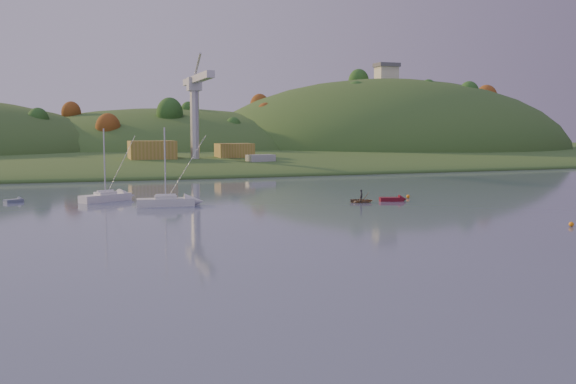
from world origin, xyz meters
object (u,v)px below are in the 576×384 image
object	(u,v)px
sailboat_far	(166,201)
red_tender	(397,199)
canoe	(361,200)
sailboat_near	(105,197)
grey_dinghy	(17,200)

from	to	relation	value
sailboat_far	red_tender	xyz separation A→B (m)	(30.89, -4.96, -0.41)
red_tender	sailboat_far	bearing A→B (deg)	-172.99
canoe	red_tender	distance (m)	5.37
sailboat_near	grey_dinghy	world-z (taller)	sailboat_near
sailboat_far	grey_dinghy	world-z (taller)	sailboat_far
sailboat_far	canoe	xyz separation A→B (m)	(25.52, -4.92, -0.36)
red_tender	grey_dinghy	distance (m)	51.89
red_tender	grey_dinghy	size ratio (longest dim) A/B	1.35
sailboat_far	canoe	size ratio (longest dim) A/B	3.33
canoe	red_tender	bearing A→B (deg)	-64.86
sailboat_near	canoe	size ratio (longest dim) A/B	3.30
sailboat_near	grey_dinghy	size ratio (longest dim) A/B	3.38
canoe	red_tender	size ratio (longest dim) A/B	0.76
sailboat_far	grey_dinghy	size ratio (longest dim) A/B	3.41
red_tender	sailboat_near	bearing A→B (deg)	176.87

